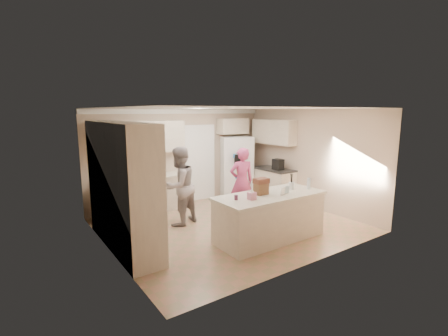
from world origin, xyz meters
TOP-DOWN VIEW (x-y plane):
  - floor at (0.00, 0.00)m, footprint 5.20×4.60m
  - ceiling at (0.00, 0.00)m, footprint 5.20×4.60m
  - wall_back at (0.00, 2.31)m, footprint 5.20×0.02m
  - wall_front at (0.00, -2.31)m, footprint 5.20×0.02m
  - wall_left at (-2.61, 0.00)m, footprint 0.02×4.60m
  - wall_right at (2.61, 0.00)m, footprint 0.02×4.60m
  - crown_back at (0.00, 2.26)m, footprint 5.20×0.08m
  - pantry_bank at (-2.30, 0.20)m, footprint 0.60×2.60m
  - back_base_cab at (-1.15, 2.00)m, footprint 2.20×0.60m
  - back_countertop at (-1.15, 1.99)m, footprint 2.24×0.63m
  - back_upper_cab at (-1.15, 2.12)m, footprint 2.20×0.35m
  - doorway_opening at (0.55, 2.28)m, footprint 0.90×0.06m
  - doorway_casing at (0.55, 2.24)m, footprint 1.02×0.03m
  - wall_frame_upper at (0.02, 2.27)m, footprint 0.15×0.02m
  - wall_frame_lower at (0.02, 2.27)m, footprint 0.15×0.02m
  - refrigerator at (1.67, 1.99)m, footprint 1.09×0.98m
  - fridge_seam at (1.67, 1.63)m, footprint 0.02×0.02m
  - fridge_dispenser at (1.45, 1.62)m, footprint 0.22×0.03m
  - fridge_handle_l at (1.62, 1.62)m, footprint 0.02×0.02m
  - fridge_handle_r at (1.72, 1.62)m, footprint 0.02×0.02m
  - over_fridge_cab at (1.65, 2.12)m, footprint 0.95×0.35m
  - right_base_cab at (2.30, 1.00)m, footprint 0.60×1.20m
  - right_countertop at (2.29, 1.00)m, footprint 0.63×1.24m
  - right_upper_cab at (2.43, 1.20)m, footprint 0.35×1.50m
  - coffee_maker at (2.25, 0.80)m, footprint 0.22×0.28m
  - island_base at (0.20, -1.10)m, footprint 2.20×0.90m
  - island_top at (0.20, -1.10)m, footprint 2.28×0.96m
  - utensil_crock at (0.85, -1.05)m, footprint 0.13×0.13m
  - tissue_box at (-0.35, -1.20)m, footprint 0.13×0.13m
  - tissue_plume at (-0.35, -1.20)m, footprint 0.08×0.08m
  - dollhouse_body at (0.05, -1.00)m, footprint 0.26×0.18m
  - dollhouse_roof at (0.05, -1.00)m, footprint 0.28×0.20m
  - jam_jar at (-0.60, -1.05)m, footprint 0.07×0.07m
  - greeting_card_a at (0.35, -1.30)m, footprint 0.12×0.06m
  - greeting_card_b at (0.50, -1.25)m, footprint 0.12×0.05m
  - water_bottle at (1.15, -1.25)m, footprint 0.07×0.07m
  - shaker_salt at (1.02, -0.88)m, footprint 0.05×0.05m
  - shaker_pepper at (1.09, -0.88)m, footprint 0.05×0.05m
  - teen_boy at (-0.87, 0.69)m, footprint 1.04×0.92m
  - teen_girl at (0.69, 0.44)m, footprint 0.70×0.55m
  - fridge_magnets at (1.67, 1.62)m, footprint 0.76×0.02m

SIDE VIEW (x-z plane):
  - floor at x=0.00m, z-range -0.02..0.00m
  - back_base_cab at x=-1.15m, z-range 0.00..0.88m
  - right_base_cab at x=2.30m, z-range 0.00..0.88m
  - island_base at x=0.20m, z-range 0.00..0.88m
  - teen_girl at x=0.69m, z-range 0.00..1.68m
  - teen_boy at x=-0.87m, z-range 0.00..1.77m
  - back_countertop at x=-1.15m, z-range 0.88..0.92m
  - refrigerator at x=1.67m, z-range 0.00..1.80m
  - fridge_seam at x=1.67m, z-range 0.01..1.79m
  - right_countertop at x=2.29m, z-range 0.88..0.92m
  - island_top at x=0.20m, z-range 0.88..0.93m
  - fridge_magnets at x=1.67m, z-range 0.18..1.62m
  - jam_jar at x=-0.60m, z-range 0.93..1.02m
  - shaker_salt at x=1.02m, z-range 0.93..1.02m
  - shaker_pepper at x=1.09m, z-range 0.93..1.02m
  - tissue_box at x=-0.35m, z-range 0.93..1.07m
  - utensil_crock at x=0.85m, z-range 0.93..1.07m
  - greeting_card_a at x=0.35m, z-range 0.93..1.08m
  - greeting_card_b at x=0.50m, z-range 0.93..1.08m
  - dollhouse_body at x=0.05m, z-range 0.93..1.15m
  - water_bottle at x=1.15m, z-range 0.92..1.17m
  - doorway_opening at x=0.55m, z-range 0.00..2.10m
  - doorway_casing at x=0.55m, z-range -0.06..2.16m
  - fridge_handle_l at x=1.62m, z-range 0.62..1.48m
  - fridge_handle_r at x=1.72m, z-range 0.62..1.48m
  - coffee_maker at x=2.25m, z-range 0.92..1.22m
  - tissue_plume at x=-0.35m, z-range 1.06..1.15m
  - fridge_dispenser at x=1.45m, z-range 0.97..1.32m
  - pantry_bank at x=-2.30m, z-range 0.00..2.35m
  - dollhouse_roof at x=0.05m, z-range 1.15..1.25m
  - wall_frame_lower at x=0.02m, z-range 1.18..1.38m
  - wall_back at x=0.00m, z-range 0.00..2.60m
  - wall_front at x=0.00m, z-range 0.00..2.60m
  - wall_left at x=-2.61m, z-range 0.00..2.60m
  - wall_right at x=2.61m, z-range 0.00..2.60m
  - wall_frame_upper at x=0.02m, z-range 1.45..1.65m
  - back_upper_cab at x=-1.15m, z-range 1.50..2.30m
  - right_upper_cab at x=2.43m, z-range 1.60..2.30m
  - over_fridge_cab at x=1.65m, z-range 1.88..2.33m
  - crown_back at x=0.00m, z-range 2.47..2.59m
  - ceiling at x=0.00m, z-range 2.60..2.62m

